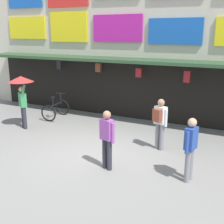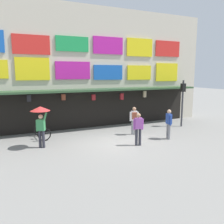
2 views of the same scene
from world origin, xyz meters
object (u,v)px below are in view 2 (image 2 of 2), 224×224
Objects in this scene: bicycle_parked at (42,132)px; pedestrian_in_red at (134,119)px; traffic_light_far at (183,96)px; pedestrian_in_purple at (138,127)px; pedestrian_in_yellow at (169,122)px; pedestrian_with_umbrella at (41,115)px.

bicycle_parked is 0.72× the size of pedestrian_in_red.
traffic_light_far reaches higher than pedestrian_in_purple.
traffic_light_far is 2.64× the size of bicycle_parked.
pedestrian_in_yellow reaches higher than bicycle_parked.
pedestrian_in_purple is 0.81× the size of pedestrian_with_umbrella.
bicycle_parked is 2.12m from pedestrian_with_umbrella.
pedestrian_in_yellow is at bearing -51.60° from pedestrian_in_red.
pedestrian_in_yellow and pedestrian_in_purple have the same top height.
pedestrian_in_purple is at bearing -114.11° from pedestrian_in_red.
bicycle_parked is at bearing 164.77° from pedestrian_in_red.
bicycle_parked is at bearing 141.88° from pedestrian_in_purple.
pedestrian_in_yellow is 2.08m from pedestrian_in_red.
pedestrian_in_yellow is at bearing -142.19° from traffic_light_far.
pedestrian_in_yellow is at bearing -11.32° from pedestrian_with_umbrella.
bicycle_parked is at bearing 154.83° from pedestrian_in_yellow.
bicycle_parked is 5.48m from pedestrian_in_purple.
traffic_light_far is 3.78m from pedestrian_in_yellow.
traffic_light_far reaches higher than pedestrian_in_red.
pedestrian_with_umbrella is (-4.55, 1.68, 0.69)m from pedestrian_in_purple.
traffic_light_far reaches higher than bicycle_parked.
bicycle_parked is 0.72× the size of pedestrian_in_purple.
pedestrian_in_red is 2.15m from pedestrian_in_purple.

